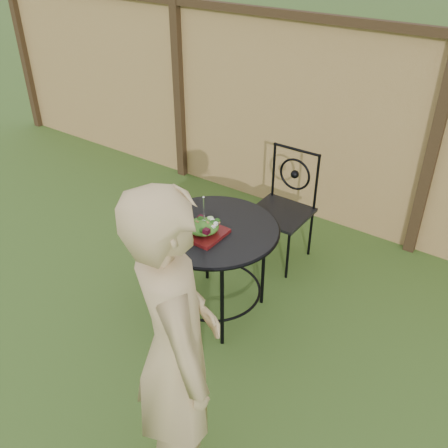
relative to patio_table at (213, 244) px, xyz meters
The scene contains 9 objects.
ground 0.85m from the patio_table, 122.70° to the right, with size 60.00×60.00×0.00m, color #2C4817.
fence 1.74m from the patio_table, 101.29° to the left, with size 8.00×0.12×1.90m.
patio_table is the anchor object (origin of this frame).
patio_chair 0.90m from the patio_table, 85.84° to the left, with size 0.46×0.46×0.95m.
diner 1.28m from the patio_table, 61.26° to the right, with size 0.63×0.41×1.72m, color tan.
salad_plate 0.18m from the patio_table, 91.65° to the right, with size 0.27×0.27×0.02m, color #4F100B.
salad 0.23m from the patio_table, 91.65° to the right, with size 0.21×0.21×0.08m, color #235614.
fork 0.35m from the patio_table, 86.22° to the right, with size 0.01×0.01×0.18m, color silver.
drinking_glass 0.37m from the patio_table, behind, with size 0.08×0.08×0.14m, color #0B806F.
Camera 1 is at (2.05, -1.78, 2.58)m, focal length 40.00 mm.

